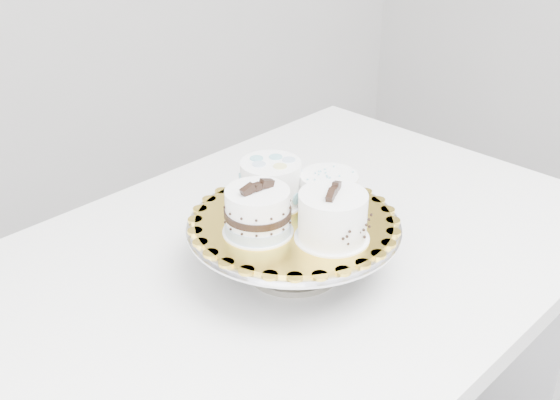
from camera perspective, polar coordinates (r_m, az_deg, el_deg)
table at (r=1.34m, az=0.51°, el=-6.81°), size 1.39×1.03×0.75m
cake_stand at (r=1.22m, az=1.12°, el=-3.05°), size 0.37×0.37×0.10m
cake_board at (r=1.20m, az=1.14°, el=-1.67°), size 0.44×0.44×0.00m
cake_swirl at (r=1.13m, az=4.29°, el=-1.45°), size 0.15×0.15×0.10m
cake_banded at (r=1.15m, az=-1.82°, el=-1.08°), size 0.12×0.12×0.10m
cake_dots at (r=1.23m, az=-0.75°, el=1.47°), size 0.13×0.13×0.08m
cake_ribbon at (r=1.23m, az=4.02°, el=0.75°), size 0.12×0.11×0.06m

